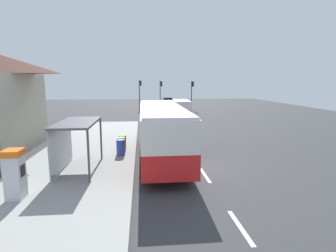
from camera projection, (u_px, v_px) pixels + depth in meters
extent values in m
cube|color=#38383A|center=(170.00, 127.00, 28.43)|extent=(56.00, 92.00, 0.04)
cube|color=#999993|center=(82.00, 160.00, 16.01)|extent=(6.20, 30.00, 0.18)
cube|color=silver|center=(240.00, 227.00, 8.80)|extent=(0.16, 2.20, 0.01)
cube|color=silver|center=(205.00, 175.00, 13.72)|extent=(0.16, 2.20, 0.01)
cube|color=silver|center=(188.00, 150.00, 18.63)|extent=(0.16, 2.20, 0.01)
cube|color=silver|center=(178.00, 136.00, 23.54)|extent=(0.16, 2.20, 0.01)
cube|color=silver|center=(172.00, 127.00, 28.45)|extent=(0.16, 2.20, 0.01)
cube|color=silver|center=(167.00, 120.00, 33.36)|extent=(0.16, 2.20, 0.01)
cube|color=silver|center=(164.00, 115.00, 38.27)|extent=(0.16, 2.20, 0.01)
cube|color=silver|center=(161.00, 111.00, 43.18)|extent=(0.16, 2.20, 0.01)
cube|color=red|center=(161.00, 141.00, 16.65)|extent=(2.53, 11.01, 1.15)
cube|color=silver|center=(161.00, 120.00, 16.44)|extent=(2.53, 11.01, 1.45)
cube|color=silver|center=(161.00, 107.00, 16.31)|extent=(2.40, 10.79, 0.12)
cube|color=black|center=(157.00, 111.00, 21.80)|extent=(2.30, 0.13, 1.22)
cube|color=black|center=(141.00, 123.00, 15.84)|extent=(0.10, 8.58, 1.10)
cylinder|color=black|center=(143.00, 138.00, 20.47)|extent=(0.28, 1.00, 1.00)
cylinder|color=black|center=(173.00, 137.00, 20.68)|extent=(0.28, 1.00, 1.00)
cylinder|color=black|center=(143.00, 170.00, 13.00)|extent=(0.28, 1.00, 1.00)
cylinder|color=black|center=(190.00, 168.00, 13.21)|extent=(0.28, 1.00, 1.00)
cube|color=white|center=(181.00, 108.00, 34.90)|extent=(2.21, 5.28, 1.96)
cube|color=black|center=(181.00, 105.00, 34.85)|extent=(2.16, 3.20, 0.44)
cylinder|color=black|center=(190.00, 117.00, 33.14)|extent=(0.25, 0.69, 0.68)
cylinder|color=black|center=(176.00, 118.00, 33.04)|extent=(0.25, 0.69, 0.68)
cylinder|color=black|center=(186.00, 114.00, 37.08)|extent=(0.25, 0.69, 0.68)
cylinder|color=black|center=(173.00, 114.00, 36.98)|extent=(0.25, 0.69, 0.68)
cube|color=navy|center=(173.00, 106.00, 45.55)|extent=(1.93, 4.45, 0.60)
cube|color=black|center=(172.00, 102.00, 45.65)|extent=(1.65, 2.42, 0.60)
cylinder|color=black|center=(179.00, 109.00, 44.23)|extent=(0.22, 0.65, 0.64)
cylinder|color=black|center=(169.00, 109.00, 44.02)|extent=(0.22, 0.65, 0.64)
cylinder|color=black|center=(176.00, 107.00, 47.17)|extent=(0.22, 0.65, 0.64)
cylinder|color=black|center=(167.00, 107.00, 46.96)|extent=(0.22, 0.65, 0.64)
cube|color=#A51919|center=(168.00, 102.00, 54.26)|extent=(2.00, 4.48, 0.60)
cube|color=black|center=(167.00, 99.00, 54.36)|extent=(1.69, 2.45, 0.60)
cylinder|color=black|center=(173.00, 104.00, 52.95)|extent=(0.23, 0.65, 0.64)
cylinder|color=black|center=(164.00, 104.00, 52.73)|extent=(0.23, 0.65, 0.64)
cylinder|color=black|center=(170.00, 103.00, 55.89)|extent=(0.23, 0.65, 0.64)
cylinder|color=black|center=(163.00, 103.00, 55.66)|extent=(0.23, 0.65, 0.64)
cube|color=silver|center=(15.00, 177.00, 10.44)|extent=(0.60, 0.70, 1.70)
cube|color=orange|center=(13.00, 153.00, 10.29)|extent=(0.66, 0.76, 0.24)
cube|color=black|center=(23.00, 170.00, 10.43)|extent=(0.03, 0.36, 0.44)
cylinder|color=blue|center=(121.00, 147.00, 16.80)|extent=(0.52, 0.52, 0.95)
cylinder|color=yellow|center=(121.00, 145.00, 17.49)|extent=(0.52, 0.52, 0.95)
cylinder|color=green|center=(122.00, 142.00, 18.17)|extent=(0.52, 0.52, 0.95)
cylinder|color=#2D2D2D|center=(191.00, 95.00, 45.14)|extent=(0.14, 0.14, 4.76)
cube|color=black|center=(193.00, 84.00, 44.86)|extent=(0.24, 0.28, 0.84)
sphere|color=red|center=(194.00, 82.00, 44.82)|extent=(0.16, 0.16, 0.16)
sphere|color=#3C2C03|center=(194.00, 84.00, 44.87)|extent=(0.16, 0.16, 0.16)
sphere|color=black|center=(194.00, 86.00, 44.91)|extent=(0.16, 0.16, 0.16)
cylinder|color=#2D2D2D|center=(139.00, 95.00, 45.09)|extent=(0.14, 0.14, 4.89)
cube|color=black|center=(141.00, 83.00, 44.80)|extent=(0.24, 0.28, 0.84)
sphere|color=#360606|center=(141.00, 82.00, 44.77)|extent=(0.16, 0.16, 0.16)
sphere|color=#3C2C03|center=(141.00, 83.00, 44.81)|extent=(0.16, 0.16, 0.16)
sphere|color=green|center=(141.00, 85.00, 44.86)|extent=(0.16, 0.16, 0.16)
cylinder|color=#2D2D2D|center=(160.00, 95.00, 46.22)|extent=(0.14, 0.14, 4.79)
cube|color=black|center=(161.00, 84.00, 45.94)|extent=(0.24, 0.28, 0.84)
sphere|color=#360606|center=(162.00, 82.00, 45.90)|extent=(0.16, 0.16, 0.16)
sphere|color=#F2B20C|center=(162.00, 84.00, 45.95)|extent=(0.16, 0.16, 0.16)
sphere|color=black|center=(162.00, 85.00, 45.99)|extent=(0.16, 0.16, 0.16)
cube|color=#4C4C51|center=(77.00, 123.00, 13.64)|extent=(1.80, 4.00, 0.10)
cube|color=#8CA5B2|center=(61.00, 146.00, 13.75)|extent=(0.06, 3.80, 2.30)
cylinder|color=#4C4C51|center=(89.00, 156.00, 12.05)|extent=(0.10, 0.10, 2.44)
cylinder|color=#4C4C51|center=(101.00, 138.00, 15.78)|extent=(0.10, 0.10, 2.44)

